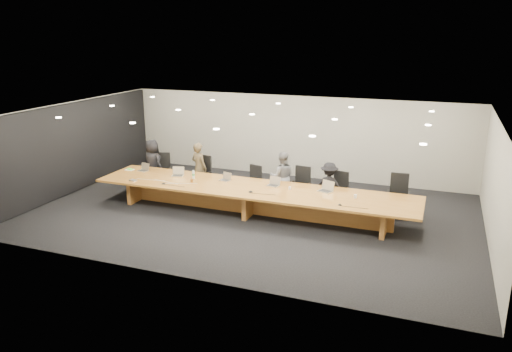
{
  "coord_description": "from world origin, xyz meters",
  "views": [
    {
      "loc": [
        4.71,
        -12.14,
        4.86
      ],
      "look_at": [
        0.0,
        0.3,
        1.0
      ],
      "focal_mm": 35.0,
      "sensor_mm": 36.0,
      "label": 1
    }
  ],
  "objects_px": {
    "chair_mid_right": "(300,186)",
    "person_d": "(329,186)",
    "chair_right": "(338,190)",
    "amber_mug": "(192,181)",
    "laptop_b": "(177,172)",
    "chair_mid_left": "(252,182)",
    "conference_table": "(252,196)",
    "person_b": "(199,168)",
    "chair_far_right": "(398,195)",
    "laptop_d": "(273,182)",
    "person_c": "(282,177)",
    "person_a": "(153,163)",
    "chair_far_left": "(162,170)",
    "av_box": "(133,180)",
    "mic_right": "(340,205)",
    "paper_cup_far": "(355,196)",
    "mic_center": "(251,191)",
    "laptop_e": "(325,186)",
    "mic_left": "(164,183)",
    "laptop_c": "(225,177)",
    "laptop_a": "(143,167)",
    "paper_cup_near": "(290,188)",
    "water_bottle": "(193,175)"
  },
  "relations": [
    {
      "from": "laptop_e",
      "to": "av_box",
      "type": "bearing_deg",
      "value": -147.53
    },
    {
      "from": "chair_far_right",
      "to": "laptop_d",
      "type": "bearing_deg",
      "value": -167.62
    },
    {
      "from": "person_a",
      "to": "mic_left",
      "type": "distance_m",
      "value": 2.27
    },
    {
      "from": "person_a",
      "to": "mic_right",
      "type": "height_order",
      "value": "person_a"
    },
    {
      "from": "person_a",
      "to": "amber_mug",
      "type": "height_order",
      "value": "person_a"
    },
    {
      "from": "chair_mid_left",
      "to": "laptop_b",
      "type": "relative_size",
      "value": 2.99
    },
    {
      "from": "chair_far_left",
      "to": "mic_center",
      "type": "height_order",
      "value": "chair_far_left"
    },
    {
      "from": "chair_mid_right",
      "to": "person_a",
      "type": "bearing_deg",
      "value": -173.13
    },
    {
      "from": "laptop_c",
      "to": "chair_right",
      "type": "bearing_deg",
      "value": 33.99
    },
    {
      "from": "mic_right",
      "to": "person_c",
      "type": "bearing_deg",
      "value": 138.57
    },
    {
      "from": "person_c",
      "to": "mic_center",
      "type": "xyz_separation_m",
      "value": [
        -0.35,
        -1.66,
        0.01
      ]
    },
    {
      "from": "chair_mid_right",
      "to": "person_a",
      "type": "xyz_separation_m",
      "value": [
        -4.91,
        -0.03,
        0.22
      ]
    },
    {
      "from": "chair_far_left",
      "to": "chair_far_right",
      "type": "distance_m",
      "value": 7.38
    },
    {
      "from": "chair_mid_right",
      "to": "laptop_a",
      "type": "distance_m",
      "value": 4.84
    },
    {
      "from": "chair_mid_right",
      "to": "person_d",
      "type": "xyz_separation_m",
      "value": [
        0.88,
        -0.11,
        0.12
      ]
    },
    {
      "from": "chair_far_right",
      "to": "mic_right",
      "type": "distance_m",
      "value": 2.23
    },
    {
      "from": "mic_left",
      "to": "mic_right",
      "type": "relative_size",
      "value": 1.16
    },
    {
      "from": "laptop_d",
      "to": "person_d",
      "type": "bearing_deg",
      "value": 38.24
    },
    {
      "from": "person_c",
      "to": "laptop_d",
      "type": "bearing_deg",
      "value": 73.26
    },
    {
      "from": "person_d",
      "to": "water_bottle",
      "type": "bearing_deg",
      "value": 11.27
    },
    {
      "from": "chair_far_right",
      "to": "person_b",
      "type": "height_order",
      "value": "person_b"
    },
    {
      "from": "chair_right",
      "to": "amber_mug",
      "type": "distance_m",
      "value": 4.15
    },
    {
      "from": "chair_mid_right",
      "to": "chair_right",
      "type": "height_order",
      "value": "chair_mid_right"
    },
    {
      "from": "chair_far_right",
      "to": "amber_mug",
      "type": "height_order",
      "value": "chair_far_right"
    },
    {
      "from": "person_d",
      "to": "person_b",
      "type": "bearing_deg",
      "value": -2.46
    },
    {
      "from": "laptop_c",
      "to": "chair_far_left",
      "type": "bearing_deg",
      "value": 178.44
    },
    {
      "from": "chair_far_left",
      "to": "chair_mid_left",
      "type": "xyz_separation_m",
      "value": [
        3.12,
        -0.03,
        -0.05
      ]
    },
    {
      "from": "conference_table",
      "to": "chair_mid_right",
      "type": "xyz_separation_m",
      "value": [
        1.01,
        1.23,
        0.04
      ]
    },
    {
      "from": "conference_table",
      "to": "person_d",
      "type": "xyz_separation_m",
      "value": [
        1.89,
        1.12,
        0.16
      ]
    },
    {
      "from": "chair_far_left",
      "to": "av_box",
      "type": "distance_m",
      "value": 1.86
    },
    {
      "from": "person_b",
      "to": "mic_center",
      "type": "height_order",
      "value": "person_b"
    },
    {
      "from": "laptop_e",
      "to": "mic_right",
      "type": "bearing_deg",
      "value": -35.15
    },
    {
      "from": "paper_cup_far",
      "to": "mic_center",
      "type": "relative_size",
      "value": 0.74
    },
    {
      "from": "person_c",
      "to": "person_b",
      "type": "bearing_deg",
      "value": -16.53
    },
    {
      "from": "person_a",
      "to": "paper_cup_far",
      "type": "distance_m",
      "value": 6.79
    },
    {
      "from": "person_d",
      "to": "amber_mug",
      "type": "height_order",
      "value": "person_d"
    },
    {
      "from": "conference_table",
      "to": "mic_right",
      "type": "relative_size",
      "value": 84.4
    },
    {
      "from": "laptop_b",
      "to": "chair_mid_left",
      "type": "bearing_deg",
      "value": 9.35
    },
    {
      "from": "chair_mid_left",
      "to": "laptop_a",
      "type": "height_order",
      "value": "chair_mid_left"
    },
    {
      "from": "chair_mid_left",
      "to": "laptop_b",
      "type": "bearing_deg",
      "value": -137.84
    },
    {
      "from": "mic_left",
      "to": "mic_center",
      "type": "xyz_separation_m",
      "value": [
        2.56,
        0.18,
        0.0
      ]
    },
    {
      "from": "conference_table",
      "to": "chair_far_left",
      "type": "bearing_deg",
      "value": 160.94
    },
    {
      "from": "av_box",
      "to": "chair_mid_right",
      "type": "bearing_deg",
      "value": 33.44
    },
    {
      "from": "chair_mid_right",
      "to": "chair_mid_left",
      "type": "bearing_deg",
      "value": -173.07
    },
    {
      "from": "conference_table",
      "to": "paper_cup_near",
      "type": "xyz_separation_m",
      "value": [
        1.02,
        0.19,
        0.27
      ]
    },
    {
      "from": "chair_mid_left",
      "to": "paper_cup_far",
      "type": "relative_size",
      "value": 10.62
    },
    {
      "from": "person_c",
      "to": "laptop_b",
      "type": "distance_m",
      "value": 3.09
    },
    {
      "from": "person_c",
      "to": "av_box",
      "type": "xyz_separation_m",
      "value": [
        -3.89,
        -1.87,
        0.01
      ]
    },
    {
      "from": "person_d",
      "to": "chair_far_right",
      "type": "bearing_deg",
      "value": -177.11
    },
    {
      "from": "conference_table",
      "to": "laptop_c",
      "type": "relative_size",
      "value": 30.27
    }
  ]
}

